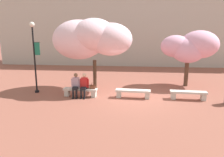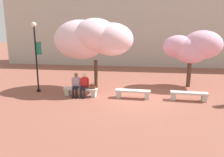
# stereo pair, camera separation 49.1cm
# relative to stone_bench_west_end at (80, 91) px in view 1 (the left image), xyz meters

# --- Properties ---
(ground_plane) EXTENTS (100.00, 100.00, 0.00)m
(ground_plane) POSITION_rel_stone_bench_west_end_xyz_m (2.89, 0.00, -0.30)
(ground_plane) COLOR #8E5142
(building_facade) EXTENTS (28.00, 4.00, 7.67)m
(building_facade) POSITION_rel_stone_bench_west_end_xyz_m (2.89, 12.55, 3.53)
(building_facade) COLOR #B7B2A8
(building_facade) RESTS_ON ground
(stone_bench_west_end) EXTENTS (1.88, 0.52, 0.45)m
(stone_bench_west_end) POSITION_rel_stone_bench_west_end_xyz_m (0.00, 0.00, 0.00)
(stone_bench_west_end) COLOR beige
(stone_bench_west_end) RESTS_ON ground
(stone_bench_near_west) EXTENTS (1.88, 0.52, 0.45)m
(stone_bench_near_west) POSITION_rel_stone_bench_west_end_xyz_m (2.89, 0.00, 0.00)
(stone_bench_near_west) COLOR beige
(stone_bench_near_west) RESTS_ON ground
(stone_bench_center) EXTENTS (1.88, 0.52, 0.45)m
(stone_bench_center) POSITION_rel_stone_bench_west_end_xyz_m (5.78, 0.00, 0.00)
(stone_bench_center) COLOR beige
(stone_bench_center) RESTS_ON ground
(person_seated_left) EXTENTS (0.51, 0.69, 1.29)m
(person_seated_left) POSITION_rel_stone_bench_west_end_xyz_m (-0.23, -0.05, 0.39)
(person_seated_left) COLOR black
(person_seated_left) RESTS_ON ground
(person_seated_right) EXTENTS (0.51, 0.69, 1.29)m
(person_seated_right) POSITION_rel_stone_bench_west_end_xyz_m (0.23, -0.05, 0.39)
(person_seated_right) COLOR black
(person_seated_right) RESTS_ON ground
(handbag) EXTENTS (0.30, 0.15, 0.34)m
(handbag) POSITION_rel_stone_bench_west_end_xyz_m (0.69, -0.02, 0.27)
(handbag) COLOR brown
(handbag) RESTS_ON stone_bench_west_end
(cherry_tree_main) EXTENTS (4.82, 2.99, 4.27)m
(cherry_tree_main) POSITION_rel_stone_bench_west_end_xyz_m (0.36, 1.67, 2.80)
(cherry_tree_main) COLOR #473323
(cherry_tree_main) RESTS_ON ground
(cherry_tree_secondary) EXTENTS (3.62, 2.49, 3.57)m
(cherry_tree_secondary) POSITION_rel_stone_bench_west_end_xyz_m (6.50, 3.16, 2.24)
(cherry_tree_secondary) COLOR #513828
(cherry_tree_secondary) RESTS_ON ground
(lamp_post_with_banner) EXTENTS (0.54, 0.28, 4.02)m
(lamp_post_with_banner) POSITION_rel_stone_bench_west_end_xyz_m (-2.71, 0.51, 2.11)
(lamp_post_with_banner) COLOR black
(lamp_post_with_banner) RESTS_ON ground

